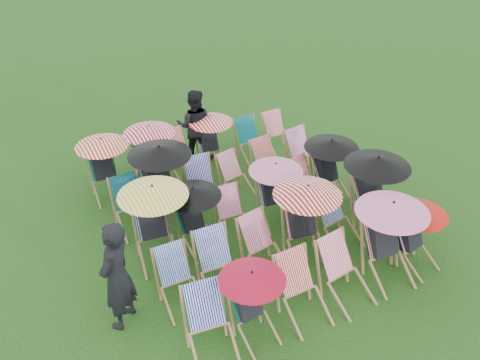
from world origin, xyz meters
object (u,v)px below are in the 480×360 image
deckchair_0 (211,328)px  person_left (117,276)px  person_rear (195,125)px  deckchair_29 (279,133)px  deckchair_5 (417,236)px

deckchair_0 → person_left: 1.58m
person_rear → person_left: bearing=83.0°
deckchair_29 → deckchair_5: bearing=-90.2°
person_left → deckchair_0: bearing=84.8°
deckchair_29 → person_rear: person_rear is taller
deckchair_29 → person_left: bearing=-145.6°
person_left → deckchair_29: bearing=170.3°
deckchair_5 → person_rear: person_rear is taller
deckchair_29 → deckchair_0: bearing=-131.0°
person_left → person_rear: person_left is taller
deckchair_0 → deckchair_29: bearing=56.4°
deckchair_5 → person_rear: (-1.82, 5.06, 0.23)m
deckchair_29 → person_rear: size_ratio=0.51×
person_left → deckchair_5: bearing=122.6°
deckchair_5 → deckchair_29: size_ratio=1.36×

